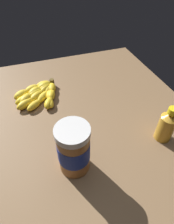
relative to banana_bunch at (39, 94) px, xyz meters
The scene contains 4 objects.
ground_plane 26.09cm from the banana_bunch, 44.06° to the left, with size 98.61×76.87×4.76cm, color brown.
banana_bunch is the anchor object (origin of this frame).
peanut_butter_jar 37.20cm from the banana_bunch, ahead, with size 9.15×9.15×16.42cm.
honey_bottle 50.84cm from the banana_bunch, 45.53° to the left, with size 5.42×5.42×13.28cm.
Camera 1 is at (47.03, -19.00, 50.61)cm, focal length 30.17 mm.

